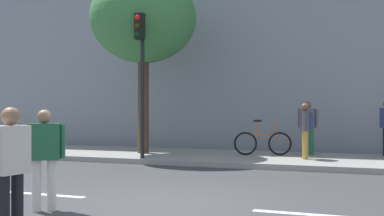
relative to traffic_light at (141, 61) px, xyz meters
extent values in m
plane|color=#38383A|center=(3.06, -5.24, -2.97)|extent=(80.00, 80.00, 0.00)
cube|color=gray|center=(3.06, 1.76, -2.89)|extent=(36.00, 4.00, 0.15)
cube|color=silver|center=(0.66, -5.24, -2.96)|extent=(1.80, 0.16, 0.01)
cube|color=silver|center=(5.46, -5.24, -2.96)|extent=(1.80, 0.16, 0.01)
cylinder|color=black|center=(0.00, 0.11, -1.10)|extent=(0.12, 0.12, 3.43)
cube|color=black|center=(0.00, -0.07, 0.98)|extent=(0.24, 0.24, 0.75)
sphere|color=red|center=(0.00, -0.20, 1.22)|extent=(0.16, 0.16, 0.16)
sphere|color=#3C2906|center=(0.00, -0.20, 0.98)|extent=(0.16, 0.16, 0.16)
sphere|color=#07330F|center=(0.00, -0.20, 0.74)|extent=(0.16, 0.16, 0.16)
cylinder|color=#4C3826|center=(-0.70, 1.57, -1.35)|extent=(0.36, 0.36, 2.93)
ellipsoid|color=#3D7F42|center=(-0.70, 1.57, 1.58)|extent=(3.45, 3.45, 2.93)
cylinder|color=silver|center=(1.54, -6.47, -2.58)|extent=(0.14, 0.14, 0.77)
cylinder|color=silver|center=(1.71, -6.33, -2.58)|extent=(0.14, 0.14, 0.77)
cube|color=#1E5938|center=(1.62, -6.40, -1.92)|extent=(0.49, 0.46, 0.55)
cylinder|color=#1E5938|center=(1.42, -6.57, -1.92)|extent=(0.09, 0.09, 0.52)
cylinder|color=#1E5938|center=(1.83, -6.23, -1.92)|extent=(0.09, 0.09, 0.52)
sphere|color=#8C664C|center=(1.62, -6.40, -1.54)|extent=(0.21, 0.21, 0.21)
cube|color=#1E5938|center=(1.51, -6.26, -1.95)|extent=(0.32, 0.30, 0.36)
cylinder|color=black|center=(2.38, -7.85, -2.57)|extent=(0.14, 0.14, 0.79)
cylinder|color=black|center=(2.35, -8.04, -2.57)|extent=(0.14, 0.14, 0.79)
cube|color=silver|center=(2.37, -7.94, -1.90)|extent=(0.29, 0.42, 0.56)
cylinder|color=silver|center=(2.40, -7.70, -1.90)|extent=(0.09, 0.09, 0.53)
sphere|color=#8C664C|center=(2.37, -7.94, -1.52)|extent=(0.21, 0.21, 0.21)
cube|color=#1E5938|center=(2.19, -7.92, -1.93)|extent=(0.19, 0.30, 0.36)
cylinder|color=#1E5938|center=(4.29, 2.74, -2.40)|extent=(0.14, 0.14, 0.84)
cylinder|color=#1E5938|center=(4.51, 2.73, -2.40)|extent=(0.14, 0.14, 0.84)
cube|color=#4C4C51|center=(4.40, 2.73, -1.68)|extent=(0.44, 0.25, 0.60)
cylinder|color=#4C4C51|center=(4.14, 2.74, -1.68)|extent=(0.09, 0.09, 0.57)
cylinder|color=#4C4C51|center=(4.66, 2.73, -1.68)|extent=(0.09, 0.09, 0.57)
sphere|color=brown|center=(4.40, 2.73, -1.27)|extent=(0.23, 0.23, 0.23)
cube|color=navy|center=(4.39, 2.55, -1.71)|extent=(0.28, 0.17, 0.36)
cylinder|color=#B78C33|center=(4.48, 1.58, -2.42)|extent=(0.14, 0.14, 0.80)
cylinder|color=#B78C33|center=(4.48, 1.33, -2.42)|extent=(0.14, 0.14, 0.80)
cube|color=#4C4C51|center=(4.48, 1.46, -1.73)|extent=(0.25, 0.50, 0.57)
cylinder|color=#4C4C51|center=(4.47, 1.75, -1.73)|extent=(0.09, 0.09, 0.54)
cylinder|color=#4C4C51|center=(4.49, 1.17, -1.73)|extent=(0.09, 0.09, 0.54)
sphere|color=brown|center=(4.48, 1.46, -1.34)|extent=(0.22, 0.22, 0.22)
cube|color=navy|center=(4.66, 1.46, -1.76)|extent=(0.17, 0.28, 0.36)
cylinder|color=navy|center=(6.56, 3.21, -1.66)|extent=(0.09, 0.09, 0.57)
torus|color=black|center=(2.61, 1.96, -2.46)|extent=(0.71, 0.26, 0.72)
torus|color=black|center=(3.62, 2.26, -2.46)|extent=(0.71, 0.26, 0.72)
cylinder|color=#D85919|center=(3.11, 2.11, -2.21)|extent=(0.92, 0.31, 0.04)
cylinder|color=#D85919|center=(2.96, 2.07, -2.01)|extent=(0.04, 0.04, 0.45)
cylinder|color=#D85919|center=(3.52, 2.23, -2.01)|extent=(0.04, 0.04, 0.50)
cube|color=black|center=(2.96, 2.07, -1.76)|extent=(0.26, 0.16, 0.06)
camera|label=1|loc=(6.25, -12.31, -1.46)|focal=44.45mm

